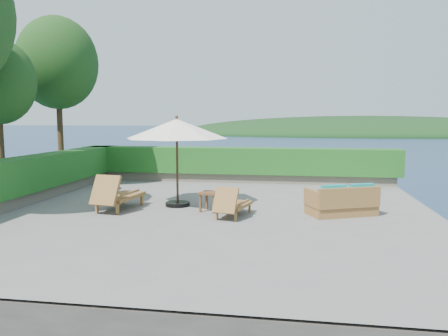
% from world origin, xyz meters
% --- Properties ---
extents(ground, '(12.00, 12.00, 0.00)m').
position_xyz_m(ground, '(0.00, 0.00, 0.00)').
color(ground, slate).
rests_on(ground, ground).
extents(foundation, '(12.00, 12.00, 3.00)m').
position_xyz_m(foundation, '(0.00, 0.00, -1.55)').
color(foundation, '#595147').
rests_on(foundation, ocean).
extents(ocean, '(600.00, 600.00, 0.00)m').
position_xyz_m(ocean, '(0.00, 0.00, -3.00)').
color(ocean, '#172C47').
rests_on(ocean, ground).
extents(offshore_island, '(126.00, 57.60, 12.60)m').
position_xyz_m(offshore_island, '(25.00, 140.00, -3.00)').
color(offshore_island, black).
rests_on(offshore_island, ocean).
extents(planter_wall_far, '(12.00, 0.60, 0.36)m').
position_xyz_m(planter_wall_far, '(0.00, 5.60, 0.18)').
color(planter_wall_far, '#706A5A').
rests_on(planter_wall_far, ground).
extents(planter_wall_left, '(0.60, 12.00, 0.36)m').
position_xyz_m(planter_wall_left, '(-5.60, 0.00, 0.18)').
color(planter_wall_left, '#706A5A').
rests_on(planter_wall_left, ground).
extents(hedge_far, '(12.40, 0.90, 1.00)m').
position_xyz_m(hedge_far, '(0.00, 5.60, 0.85)').
color(hedge_far, '#1A4D16').
rests_on(hedge_far, planter_wall_far).
extents(hedge_left, '(0.90, 12.40, 1.00)m').
position_xyz_m(hedge_left, '(-5.60, 0.00, 0.85)').
color(hedge_left, '#1A4D16').
rests_on(hedge_left, planter_wall_left).
extents(tree_far, '(2.80, 2.80, 6.03)m').
position_xyz_m(tree_far, '(-6.00, 3.20, 4.40)').
color(tree_far, '#3F2918').
rests_on(tree_far, ground).
extents(patio_umbrella, '(3.13, 3.13, 2.58)m').
position_xyz_m(patio_umbrella, '(-1.02, 0.65, 2.18)').
color(patio_umbrella, black).
rests_on(patio_umbrella, ground).
extents(lounge_left, '(0.98, 1.85, 1.02)m').
position_xyz_m(lounge_left, '(-2.50, -0.17, 0.43)').
color(lounge_left, '#935E35').
rests_on(lounge_left, ground).
extents(lounge_right, '(0.89, 1.52, 0.82)m').
position_xyz_m(lounge_right, '(0.71, -0.51, 0.34)').
color(lounge_right, '#935E35').
rests_on(lounge_right, ground).
extents(side_table, '(0.61, 0.61, 0.53)m').
position_xyz_m(side_table, '(0.04, 0.06, 0.44)').
color(side_table, brown).
rests_on(side_table, ground).
extents(wicker_loveseat, '(1.92, 1.50, 0.84)m').
position_xyz_m(wicker_loveseat, '(3.50, 0.16, 0.33)').
color(wicker_loveseat, '#935E35').
rests_on(wicker_loveseat, ground).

